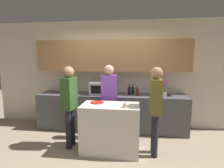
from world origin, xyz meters
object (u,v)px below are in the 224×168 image
person_center (109,96)px  person_right (69,100)px  bottle_1 (133,90)px  plate_on_island (97,102)px  bottle_2 (137,92)px  cup_0 (125,106)px  toaster (68,90)px  potted_plant (164,88)px  person_left (155,104)px  microwave (101,88)px  bottle_0 (129,91)px

person_center → person_right: size_ratio=1.01×
bottle_1 → plate_on_island: 1.25m
plate_on_island → bottle_1: bearing=57.9°
bottle_2 → person_right: (-1.32, -0.96, -0.02)m
cup_0 → person_right: person_right is taller
toaster → cup_0: bearing=-38.7°
bottle_2 → person_right: 1.63m
person_center → plate_on_island: bearing=59.1°
person_right → potted_plant: bearing=121.9°
bottle_1 → person_left: (0.42, -1.17, -0.03)m
bottle_2 → plate_on_island: (-0.77, -0.93, -0.05)m
potted_plant → plate_on_island: 1.68m
microwave → person_center: person_center is taller
toaster → potted_plant: (2.34, -0.00, 0.11)m
potted_plant → bottle_1: potted_plant is taller
bottle_1 → person_right: size_ratio=0.15×
toaster → bottle_0: bearing=2.9°
toaster → bottle_0: bottle_0 is taller
microwave → cup_0: size_ratio=6.62×
bottle_2 → bottle_0: bearing=159.3°
plate_on_island → bottle_2: bearing=50.2°
microwave → toaster: bearing=179.9°
potted_plant → person_left: size_ratio=0.24×
bottle_0 → cup_0: size_ratio=3.18×
cup_0 → person_center: (-0.39, 0.72, 0.01)m
potted_plant → cup_0: potted_plant is taller
potted_plant → cup_0: (-0.84, -1.20, -0.13)m
bottle_0 → toaster: bearing=-177.1°
plate_on_island → person_right: 0.55m
toaster → person_left: person_left is taller
potted_plant → bottle_2: bearing=179.8°
plate_on_island → person_left: person_left is taller
toaster → person_right: (0.41, -0.96, -0.02)m
person_right → bottle_0: bearing=138.3°
toaster → person_right: 1.04m
person_center → bottle_2: bearing=-152.8°
microwave → bottle_1: (0.77, 0.13, -0.05)m
plate_on_island → cup_0: cup_0 is taller
toaster → bottle_0: (1.53, 0.08, 0.01)m
microwave → bottle_0: 0.69m
microwave → bottle_0: microwave is taller
microwave → person_center: (0.26, -0.48, -0.07)m
bottle_2 → person_left: 1.09m
toaster → person_left: size_ratio=0.16×
toaster → bottle_2: (1.73, 0.00, -0.01)m
bottle_2 → plate_on_island: 1.21m
person_right → toaster: bearing=-151.2°
bottle_0 → bottle_2: 0.21m
toaster → potted_plant: potted_plant is taller
bottle_0 → person_left: person_left is taller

